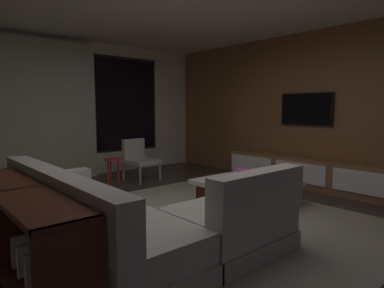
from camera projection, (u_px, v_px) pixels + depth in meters
floor at (189, 225)px, 3.89m from camera, size 9.20×9.20×0.00m
back_wall_with_window at (63, 109)px, 6.41m from camera, size 6.60×0.30×2.70m
media_wall at (323, 109)px, 5.76m from camera, size 0.12×7.80×2.70m
area_rug at (216, 221)px, 4.05m from camera, size 3.20×3.80×0.01m
sectional_couch at (130, 223)px, 3.14m from camera, size 1.98×2.50×0.82m
coffee_table at (246, 192)px, 4.69m from camera, size 1.16×1.16×0.36m
book_stack_on_coffee_table at (244, 173)px, 4.88m from camera, size 0.29×0.19×0.12m
accent_chair_near_window at (139, 157)px, 6.36m from camera, size 0.60×0.62×0.78m
side_stool at (113, 163)px, 6.03m from camera, size 0.32×0.32×0.46m
media_console at (309, 173)px, 5.72m from camera, size 0.46×3.10×0.52m
mounted_tv at (306, 109)px, 5.88m from camera, size 0.05×0.98×0.57m
console_table_behind_couch at (20, 229)px, 2.62m from camera, size 0.40×2.10×0.74m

